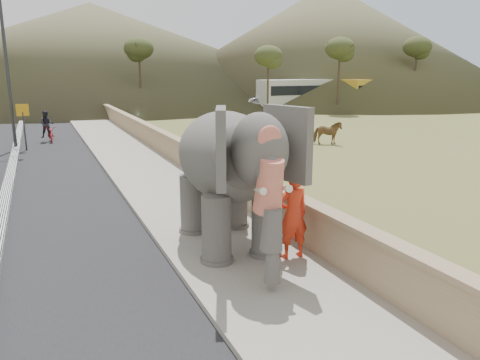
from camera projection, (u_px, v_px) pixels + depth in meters
name	position (u px, v px, depth m)	size (l,w,h in m)	color
ground	(255.00, 273.00, 9.68)	(160.00, 160.00, 0.00)	olive
road	(9.00, 187.00, 16.67)	(7.00, 120.00, 0.03)	black
median	(9.00, 185.00, 16.65)	(0.35, 120.00, 0.22)	black
walkway	(148.00, 173.00, 18.59)	(3.00, 120.00, 0.15)	#9E9687
parapet	(187.00, 159.00, 19.12)	(0.30, 120.00, 1.10)	tan
lamppost	(12.00, 54.00, 23.27)	(1.76, 0.36, 8.00)	#2C2D31
signboard	(23.00, 119.00, 23.81)	(0.60, 0.08, 2.40)	#2D2D33
cow	(327.00, 133.00, 26.02)	(0.71, 1.56, 1.32)	brown
distant_car	(262.00, 104.00, 46.95)	(1.70, 4.23, 1.44)	silver
bus_white	(308.00, 95.00, 48.07)	(2.50, 11.00, 3.10)	beige
bus_orange	(380.00, 94.00, 50.49)	(2.50, 11.00, 3.10)	gold
hill_right	(327.00, 42.00, 68.17)	(56.00, 56.00, 16.00)	brown
hill_far	(93.00, 50.00, 72.50)	(80.00, 80.00, 14.00)	brown
elephant_and_man	(228.00, 176.00, 10.62)	(2.55, 4.59, 3.23)	#625E58
motorcyclist	(49.00, 130.00, 26.91)	(0.87, 1.73, 1.82)	maroon
trees	(175.00, 74.00, 35.93)	(47.57, 40.85, 8.45)	#473828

